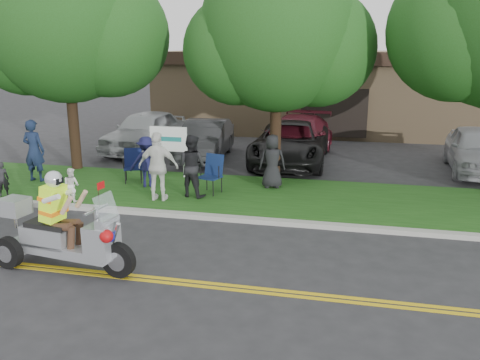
% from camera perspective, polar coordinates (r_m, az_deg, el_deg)
% --- Properties ---
extents(ground, '(120.00, 120.00, 0.00)m').
position_cam_1_polar(ground, '(10.11, -5.46, -10.18)').
color(ground, '#28282B').
rests_on(ground, ground).
extents(centerline_near, '(60.00, 0.10, 0.01)m').
position_cam_1_polar(centerline_near, '(9.62, -6.56, -11.56)').
color(centerline_near, gold).
rests_on(centerline_near, ground).
extents(centerline_far, '(60.00, 0.10, 0.01)m').
position_cam_1_polar(centerline_far, '(9.75, -6.25, -11.16)').
color(centerline_far, gold).
rests_on(centerline_far, ground).
extents(curb, '(60.00, 0.25, 0.12)m').
position_cam_1_polar(curb, '(12.81, -1.22, -4.34)').
color(curb, '#A8A89E').
rests_on(curb, ground).
extents(grass_verge, '(60.00, 4.00, 0.10)m').
position_cam_1_polar(grass_verge, '(14.80, 0.79, -1.69)').
color(grass_verge, '#194813').
rests_on(grass_verge, ground).
extents(commercial_building, '(18.00, 8.20, 4.00)m').
position_cam_1_polar(commercial_building, '(27.77, 10.96, 9.91)').
color(commercial_building, '#9E7F5B').
rests_on(commercial_building, ground).
extents(tree_left, '(6.62, 5.40, 7.78)m').
position_cam_1_polar(tree_left, '(18.31, -18.78, 15.91)').
color(tree_left, '#332114').
rests_on(tree_left, ground).
extents(tree_mid, '(5.88, 4.80, 7.05)m').
position_cam_1_polar(tree_mid, '(16.10, 4.41, 15.39)').
color(tree_mid, '#332114').
rests_on(tree_mid, ground).
extents(business_sign, '(1.25, 0.06, 1.75)m').
position_cam_1_polar(business_sign, '(16.64, -8.02, 4.27)').
color(business_sign, silver).
rests_on(business_sign, ground).
extents(trike_scooter, '(3.01, 1.13, 1.97)m').
position_cam_1_polar(trike_scooter, '(10.60, -19.51, -5.78)').
color(trike_scooter, black).
rests_on(trike_scooter, ground).
extents(lawn_chair_a, '(0.73, 0.75, 1.12)m').
position_cam_1_polar(lawn_chair_a, '(14.78, -3.15, 0.99)').
color(lawn_chair_a, black).
rests_on(lawn_chair_a, grass_verge).
extents(lawn_chair_b, '(0.72, 0.73, 1.05)m').
position_cam_1_polar(lawn_chair_b, '(16.34, -11.91, 1.89)').
color(lawn_chair_b, black).
rests_on(lawn_chair_b, grass_verge).
extents(spectator_adult_left, '(0.72, 0.48, 1.96)m').
position_cam_1_polar(spectator_adult_left, '(17.24, -22.14, 3.10)').
color(spectator_adult_left, '#15203B').
rests_on(spectator_adult_left, grass_verge).
extents(spectator_adult_mid, '(0.99, 0.85, 1.77)m').
position_cam_1_polar(spectator_adult_mid, '(14.37, -5.46, 1.59)').
color(spectator_adult_mid, black).
rests_on(spectator_adult_mid, grass_verge).
extents(spectator_adult_right, '(1.15, 0.55, 1.91)m').
position_cam_1_polar(spectator_adult_right, '(14.09, -9.15, 1.50)').
color(spectator_adult_right, silver).
rests_on(spectator_adult_right, grass_verge).
extents(spectator_chair_a, '(1.14, 0.93, 1.54)m').
position_cam_1_polar(spectator_chair_a, '(15.60, -10.44, 2.03)').
color(spectator_chair_a, '#181944').
rests_on(spectator_chair_a, grass_verge).
extents(spectator_chair_b, '(0.88, 0.66, 1.62)m').
position_cam_1_polar(spectator_chair_b, '(15.25, 3.64, 2.12)').
color(spectator_chair_b, black).
rests_on(spectator_chair_b, grass_verge).
extents(child_left, '(0.44, 0.40, 1.01)m').
position_cam_1_polar(child_left, '(15.91, -25.15, 0.11)').
color(child_left, '#232225').
rests_on(child_left, grass_verge).
extents(child_right, '(0.53, 0.46, 0.94)m').
position_cam_1_polar(child_right, '(14.69, -18.40, -0.49)').
color(child_right, white).
rests_on(child_right, grass_verge).
extents(parked_car_far_left, '(2.52, 5.12, 1.68)m').
position_cam_1_polar(parked_car_far_left, '(21.53, -10.58, 5.43)').
color(parked_car_far_left, '#9CA0A3').
rests_on(parked_car_far_left, ground).
extents(parked_car_left, '(1.91, 4.61, 1.48)m').
position_cam_1_polar(parked_car_left, '(19.72, -3.96, 4.51)').
color(parked_car_left, '#28292B').
rests_on(parked_car_left, ground).
extents(parked_car_mid, '(2.66, 5.65, 1.56)m').
position_cam_1_polar(parked_car_mid, '(18.93, 5.70, 4.15)').
color(parked_car_mid, black).
rests_on(parked_car_mid, ground).
extents(parked_car_right, '(2.69, 5.73, 1.62)m').
position_cam_1_polar(parked_car_right, '(19.82, 6.41, 4.70)').
color(parked_car_right, '#561420').
rests_on(parked_car_right, ground).
extents(parked_car_far_right, '(2.11, 4.74, 1.58)m').
position_cam_1_polar(parked_car_far_right, '(19.39, 25.13, 3.10)').
color(parked_car_far_right, '#A2A4A9').
rests_on(parked_car_far_right, ground).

